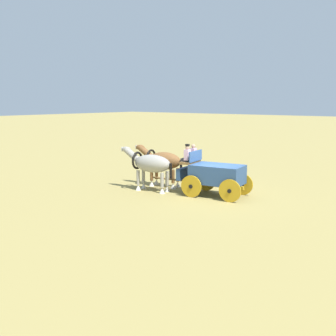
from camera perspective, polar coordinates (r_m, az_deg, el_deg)
The scene contains 4 objects.
ground_plane at distance 21.09m, azimuth 6.87°, elevation -3.91°, with size 220.00×220.00×0.00m, color #9E8C4C.
show_wagon at distance 20.93m, azimuth 6.48°, elevation -0.87°, with size 5.58×2.32×2.63m.
draft_horse_near at distance 21.90m, azimuth -2.51°, elevation 0.50°, with size 3.19×1.28×2.33m.
draft_horse_off at distance 22.99m, azimuth -0.77°, elevation 0.91°, with size 3.05×1.27×2.31m.
Camera 1 is at (-10.71, 17.50, 4.87)m, focal length 43.47 mm.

